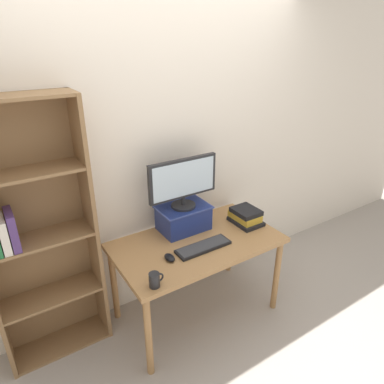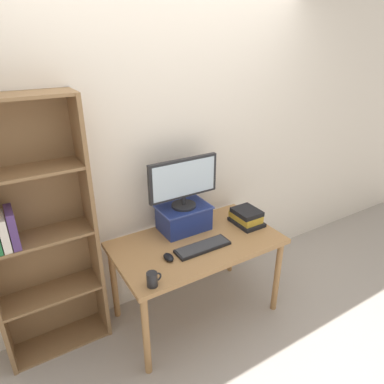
{
  "view_description": "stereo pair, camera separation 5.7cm",
  "coord_description": "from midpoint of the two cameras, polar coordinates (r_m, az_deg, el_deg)",
  "views": [
    {
      "loc": [
        -1.25,
        -1.87,
        2.16
      ],
      "look_at": [
        0.01,
        0.09,
        1.1
      ],
      "focal_mm": 32.0,
      "sensor_mm": 36.0,
      "label": 1
    },
    {
      "loc": [
        -1.2,
        -1.9,
        2.16
      ],
      "look_at": [
        0.01,
        0.09,
        1.1
      ],
      "focal_mm": 32.0,
      "sensor_mm": 36.0,
      "label": 2
    }
  ],
  "objects": [
    {
      "name": "computer_mouse",
      "position": [
        2.47,
        -4.43,
        -10.85
      ],
      "size": [
        0.06,
        0.1,
        0.04
      ],
      "color": "black",
      "rests_on": "desk"
    },
    {
      "name": "desk",
      "position": [
        2.72,
        0.23,
        -9.53
      ],
      "size": [
        1.28,
        0.73,
        0.71
      ],
      "color": "#9E7042",
      "rests_on": "ground_plane"
    },
    {
      "name": "bookshelf_unit",
      "position": [
        2.51,
        -25.18,
        -6.89
      ],
      "size": [
        0.71,
        0.28,
        1.87
      ],
      "color": "olive",
      "rests_on": "ground_plane"
    },
    {
      "name": "book_stack",
      "position": [
        2.92,
        8.35,
        -4.01
      ],
      "size": [
        0.21,
        0.27,
        0.13
      ],
      "color": "black",
      "rests_on": "desk"
    },
    {
      "name": "riser_box",
      "position": [
        2.78,
        -2.02,
        -4.21
      ],
      "size": [
        0.41,
        0.28,
        0.2
      ],
      "color": "navy",
      "rests_on": "desk"
    },
    {
      "name": "computer_monitor",
      "position": [
        2.64,
        -2.11,
        1.81
      ],
      "size": [
        0.58,
        0.19,
        0.4
      ],
      "color": "black",
      "rests_on": "riser_box"
    },
    {
      "name": "ground_plane",
      "position": [
        3.12,
        0.21,
        -19.25
      ],
      "size": [
        12.0,
        12.0,
        0.0
      ],
      "primitive_type": "plane",
      "color": "#9E9389"
    },
    {
      "name": "keyboard",
      "position": [
        2.59,
        1.26,
        -9.13
      ],
      "size": [
        0.43,
        0.14,
        0.02
      ],
      "color": "black",
      "rests_on": "desk"
    },
    {
      "name": "coffee_mug",
      "position": [
        2.23,
        -6.98,
        -14.33
      ],
      "size": [
        0.1,
        0.07,
        0.1
      ],
      "color": "black",
      "rests_on": "desk"
    },
    {
      "name": "back_wall",
      "position": [
        2.78,
        -4.89,
        6.47
      ],
      "size": [
        7.0,
        0.08,
        2.6
      ],
      "color": "beige",
      "rests_on": "ground_plane"
    }
  ]
}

